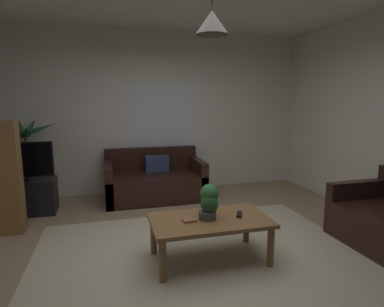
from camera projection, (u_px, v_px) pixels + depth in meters
name	position (u px, v px, depth m)	size (l,w,h in m)	color
floor	(199.00, 254.00, 3.44)	(5.34, 5.19, 0.02)	#9E8466
rug	(205.00, 262.00, 3.24)	(3.47, 2.85, 0.01)	beige
wall_back	(158.00, 112.00, 5.69)	(5.46, 0.06, 2.84)	silver
window_pane	(163.00, 115.00, 5.69)	(1.25, 0.01, 1.18)	white
couch_under_window	(155.00, 182.00, 5.33)	(1.60, 0.89, 0.82)	black
coffee_table	(210.00, 224.00, 3.25)	(1.20, 0.69, 0.45)	olive
book_on_table_0	(189.00, 220.00, 3.15)	(0.13, 0.10, 0.02)	#99663F
remote_on_table_0	(239.00, 214.00, 3.32)	(0.05, 0.16, 0.02)	black
potted_plant_on_table	(209.00, 201.00, 3.21)	(0.21, 0.20, 0.36)	#4C4C51
tv_stand	(23.00, 197.00, 4.60)	(0.90, 0.44, 0.50)	black
tv	(19.00, 161.00, 4.49)	(0.90, 0.16, 0.56)	black
potted_palm_corner	(27.00, 164.00, 5.04)	(0.96, 0.74, 1.43)	brown
pendant_lamp	(212.00, 22.00, 2.92)	(0.31, 0.31, 0.61)	black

